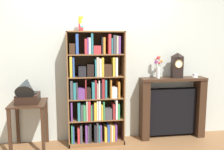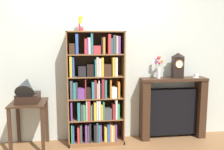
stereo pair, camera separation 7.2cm
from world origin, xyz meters
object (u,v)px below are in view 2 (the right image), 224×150
object	(u,v)px
bookshelf	(96,92)
mantel_clock	(178,65)
gramophone	(27,91)
teacup_with_saucer	(196,76)
flower_vase	(158,67)
side_table_left	(29,114)
fireplace_mantel	(172,108)
cup_stack	(81,24)

from	to	relation	value
bookshelf	mantel_clock	world-z (taller)	bookshelf
gramophone	teacup_with_saucer	size ratio (longest dim) A/B	4.05
mantel_clock	flower_vase	distance (m)	0.32
gramophone	flower_vase	bearing A→B (deg)	5.85
side_table_left	fireplace_mantel	size ratio (longest dim) A/B	0.67
side_table_left	fireplace_mantel	distance (m)	2.26
fireplace_mantel	side_table_left	bearing A→B (deg)	-176.01
bookshelf	gramophone	bearing A→B (deg)	-171.38
cup_stack	gramophone	distance (m)	1.24
side_table_left	flower_vase	xyz separation A→B (m)	(1.99, 0.14, 0.65)
cup_stack	mantel_clock	xyz separation A→B (m)	(1.53, 0.00, -0.64)
flower_vase	teacup_with_saucer	size ratio (longest dim) A/B	3.03
bookshelf	mantel_clock	distance (m)	1.38
bookshelf	teacup_with_saucer	size ratio (longest dim) A/B	14.78
bookshelf	mantel_clock	xyz separation A→B (m)	(1.32, 0.05, 0.39)
cup_stack	teacup_with_saucer	size ratio (longest dim) A/B	1.81
side_table_left	mantel_clock	size ratio (longest dim) A/B	1.77
bookshelf	gramophone	xyz separation A→B (m)	(-0.99, -0.15, 0.08)
gramophone	fireplace_mantel	bearing A→B (deg)	5.58
bookshelf	flower_vase	bearing A→B (deg)	3.11
bookshelf	fireplace_mantel	xyz separation A→B (m)	(1.27, 0.07, -0.32)
cup_stack	mantel_clock	size ratio (longest dim) A/B	0.53
bookshelf	cup_stack	distance (m)	1.05
bookshelf	fireplace_mantel	size ratio (longest dim) A/B	1.62
mantel_clock	teacup_with_saucer	world-z (taller)	mantel_clock
cup_stack	teacup_with_saucer	xyz separation A→B (m)	(1.84, 0.00, -0.81)
side_table_left	flower_vase	distance (m)	2.10
side_table_left	flower_vase	bearing A→B (deg)	4.05
cup_stack	teacup_with_saucer	distance (m)	2.01
bookshelf	cup_stack	world-z (taller)	cup_stack
fireplace_mantel	teacup_with_saucer	size ratio (longest dim) A/B	9.09
side_table_left	teacup_with_saucer	world-z (taller)	teacup_with_saucer
bookshelf	side_table_left	xyz separation A→B (m)	(-0.99, -0.09, -0.28)
cup_stack	flower_vase	distance (m)	1.38
mantel_clock	cup_stack	bearing A→B (deg)	-179.98
teacup_with_saucer	side_table_left	bearing A→B (deg)	-177.05
flower_vase	teacup_with_saucer	xyz separation A→B (m)	(0.63, -0.01, -0.15)
cup_stack	gramophone	xyz separation A→B (m)	(-0.78, -0.20, -0.95)
cup_stack	side_table_left	distance (m)	1.53
cup_stack	fireplace_mantel	xyz separation A→B (m)	(1.47, 0.02, -1.35)
side_table_left	flower_vase	world-z (taller)	flower_vase
bookshelf	side_table_left	size ratio (longest dim) A/B	2.42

